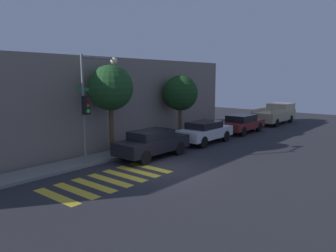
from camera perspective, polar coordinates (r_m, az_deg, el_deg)
ground_plane at (r=15.76m, az=-0.62°, el=-7.66°), size 60.00×60.00×0.00m
sidewalk at (r=18.52m, az=-10.19°, el=-5.11°), size 26.00×1.65×0.14m
building_row at (r=21.49m, az=-17.69°, el=3.82°), size 26.00×6.00×5.56m
crosswalk at (r=14.48m, az=-10.13°, el=-9.27°), size 5.56×2.60×0.00m
traffic_light_pole at (r=16.57m, az=-13.09°, el=5.37°), size 2.53×0.56×5.48m
sedan_near_corner at (r=17.97m, az=-2.75°, el=-2.94°), size 4.54×1.74×1.53m
sedan_middle at (r=22.02m, az=6.42°, el=-0.93°), size 4.44×1.81×1.46m
sedan_far_end at (r=26.56m, az=12.72°, el=0.50°), size 4.52×1.87×1.44m
pickup_truck at (r=32.78m, az=18.23°, el=2.08°), size 5.75×2.10×1.85m
tree_near_corner at (r=18.25m, az=-9.98°, el=6.51°), size 2.49×2.49×5.06m
tree_midblock at (r=22.81m, az=2.16°, el=5.71°), size 2.45×2.45×4.52m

